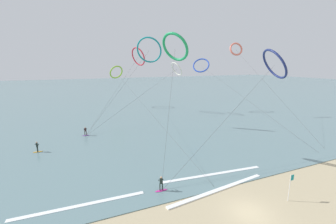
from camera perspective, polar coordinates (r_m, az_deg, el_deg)
The scene contains 17 objects.
ground_plane at distance 24.13m, azimuth 20.07°, elevation -23.06°, with size 400.00×400.00×0.00m, color tan.
sea_water at distance 119.94m, azimuth -16.21°, elevation 5.26°, with size 400.00×200.00×0.08m, color slate.
surfer_amber at distance 40.83m, azimuth -30.38°, elevation -7.82°, with size 1.40×0.61×1.70m.
surfer_magenta at distance 25.48m, azimuth -1.75°, elevation -18.00°, with size 1.40×0.62×1.70m.
surfer_violet at distance 45.87m, azimuth -20.31°, elevation -4.78°, with size 1.40×0.62×1.70m.
kite_teal at distance 47.33m, azimuth -4.88°, elevation 15.48°, with size 16.12×4.82×18.94m.
kite_coral at distance 60.55m, azimuth 17.00°, elevation 15.08°, with size 3.66×26.37×18.90m.
kite_navy at distance 40.19m, azimuth 25.53°, elevation 10.97°, with size 24.39×9.44×16.00m.
kite_lime at distance 72.38m, azimuth -13.06°, elevation 9.86°, with size 4.90×54.62×13.10m.
kite_emerald at distance 30.88m, azimuth 1.82°, elevation 16.22°, with size 6.97×9.83×17.69m.
kite_crimson at distance 64.22m, azimuth -7.61°, elevation 13.83°, with size 17.81×20.64×18.07m.
kite_ivory at distance 61.51m, azimuth 2.17°, elevation 10.91°, with size 26.17×13.85×14.08m.
kite_cobalt at distance 64.82m, azimuth 8.46°, elevation 11.68°, with size 5.47×37.60×15.19m.
beach_flag at distance 26.47m, azimuth 28.80°, elevation -15.71°, with size 0.47×0.06×2.88m.
wave_crest_near at distance 26.63m, azimuth 12.79°, elevation -18.78°, with size 13.06×0.50×0.12m, color white.
wave_crest_mid at distance 25.15m, azimuth -21.25°, elevation -21.39°, with size 12.49×0.50×0.12m, color white.
wave_crest_far at distance 29.56m, azimuth 11.30°, elevation -15.39°, with size 13.64×0.50×0.12m, color white.
Camera 1 is at (-14.21, -13.90, 13.66)m, focal length 23.89 mm.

